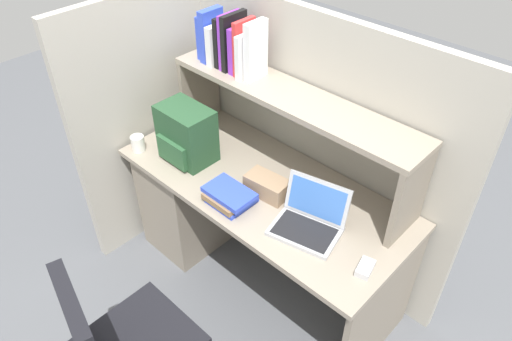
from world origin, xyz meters
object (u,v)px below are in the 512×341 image
laptop (310,219)px  paper_cup (138,143)px  tissue_box (267,186)px  computer_mouse (365,268)px  backpack (186,135)px

laptop → paper_cup: 1.10m
laptop → paper_cup: laptop is taller
tissue_box → laptop: bearing=-13.4°
tissue_box → computer_mouse: bearing=-12.8°
laptop → tissue_box: (-0.30, 0.04, -0.00)m
laptop → computer_mouse: size_ratio=3.47×
laptop → computer_mouse: laptop is taller
tissue_box → paper_cup: bearing=-169.7°
backpack → tissue_box: 0.54m
computer_mouse → paper_cup: bearing=172.5°
backpack → paper_cup: backpack is taller
backpack → tissue_box: (0.53, 0.08, -0.10)m
backpack → tissue_box: backpack is taller
computer_mouse → tissue_box: bearing=159.5°
backpack → tissue_box: bearing=8.1°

